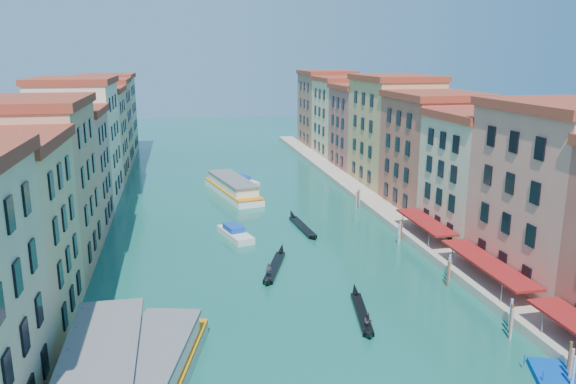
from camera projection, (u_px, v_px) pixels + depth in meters
name	position (u px, v px, depth m)	size (l,w,h in m)	color
left_bank_palazzos	(72.00, 152.00, 88.28)	(12.80, 128.40, 21.00)	#C2B58A
right_bank_palazzos	(406.00, 141.00, 99.20)	(12.80, 128.40, 21.00)	#A3483B
quay	(361.00, 194.00, 99.89)	(4.00, 140.00, 1.00)	#A69A86
restaurant_awnings	(490.00, 265.00, 59.33)	(3.20, 44.55, 3.12)	maroon
vaporetto_stop	(103.00, 373.00, 41.97)	(5.40, 16.40, 3.65)	slate
mooring_poles_right	(437.00, 263.00, 64.67)	(1.44, 54.24, 3.20)	#4F361B
mooring_poles_left	(68.00, 378.00, 41.53)	(0.24, 8.24, 3.20)	#4F361B
vaporetto_far	(232.00, 187.00, 101.19)	(8.94, 20.91, 3.03)	white
gondola_fore	(275.00, 266.00, 66.07)	(4.98, 11.94, 2.46)	black
gondola_right	(362.00, 313.00, 54.06)	(2.84, 11.34, 2.27)	black
gondola_far	(302.00, 226.00, 81.67)	(2.03, 12.95, 1.83)	black
motorboat_mid	(235.00, 233.00, 77.51)	(4.59, 8.27, 1.63)	silver
motorboat_far	(243.00, 181.00, 109.62)	(5.78, 7.95, 1.60)	silver
blue_dock	(562.00, 381.00, 43.09)	(5.61, 6.74, 0.48)	#033EAC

